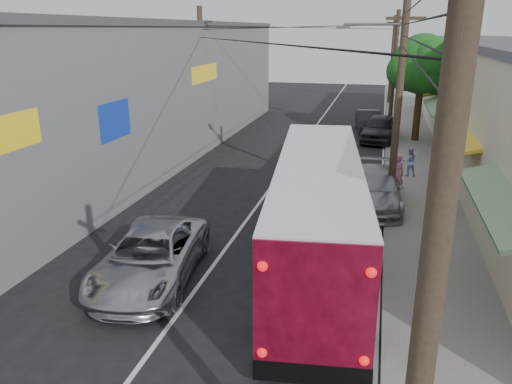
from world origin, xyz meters
TOP-DOWN VIEW (x-y plane):
  - sidewalk at (6.50, 20.00)m, footprint 3.00×80.00m
  - building_right at (10.99, 22.00)m, footprint 7.09×40.00m
  - building_left at (-8.50, 18.00)m, footprint 7.20×36.00m
  - utility_poles at (3.13, 20.33)m, footprint 11.80×45.28m
  - street_tree at (6.87, 26.02)m, footprint 4.40×4.00m
  - coach_bus at (2.99, 7.25)m, footprint 3.68×11.53m
  - jeepney at (-1.40, 5.06)m, footprint 3.09×5.57m
  - parked_suv at (4.60, 13.00)m, footprint 2.27×5.21m
  - parked_car_mid at (4.60, 25.71)m, footprint 2.52×5.03m
  - parked_car_far at (3.80, 28.64)m, footprint 2.10×4.52m
  - pedestrian_near at (5.40, 14.03)m, footprint 0.80×0.68m
  - pedestrian_far at (6.08, 17.48)m, footprint 0.78×0.67m

SIDE VIEW (x-z plane):
  - sidewalk at x=6.50m, z-range 0.00..0.12m
  - parked_car_far at x=3.80m, z-range 0.00..1.43m
  - jeepney at x=-1.40m, z-range 0.00..1.48m
  - parked_suv at x=4.60m, z-range 0.00..1.49m
  - pedestrian_far at x=6.08m, z-range 0.12..1.52m
  - parked_car_mid at x=4.60m, z-range 0.00..1.64m
  - pedestrian_near at x=5.40m, z-range 0.12..2.00m
  - coach_bus at x=2.99m, z-range 0.06..3.33m
  - building_right at x=10.99m, z-range 0.03..6.28m
  - building_left at x=-8.50m, z-range 0.03..7.28m
  - utility_poles at x=3.13m, z-range 0.13..8.13m
  - street_tree at x=6.87m, z-range 1.37..7.97m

